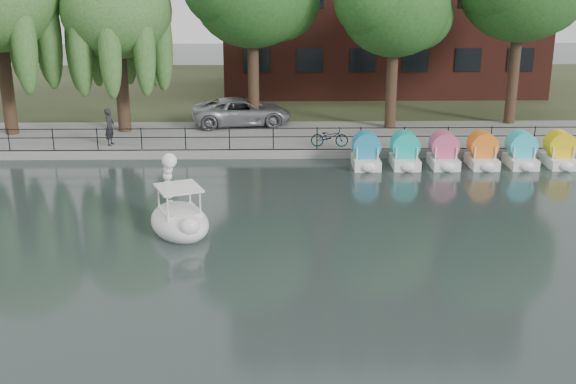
{
  "coord_description": "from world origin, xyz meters",
  "views": [
    {
      "loc": [
        0.07,
        -18.8,
        8.69
      ],
      "look_at": [
        0.5,
        4.0,
        1.3
      ],
      "focal_mm": 45.0,
      "sensor_mm": 36.0,
      "label": 1
    }
  ],
  "objects_px": {
    "bicycle": "(330,136)",
    "pedestrian": "(109,124)",
    "swan_boat": "(179,216)",
    "minivan": "(242,110)"
  },
  "relations": [
    {
      "from": "bicycle",
      "to": "pedestrian",
      "type": "relative_size",
      "value": 0.87
    },
    {
      "from": "swan_boat",
      "to": "pedestrian",
      "type": "bearing_deg",
      "value": 90.93
    },
    {
      "from": "minivan",
      "to": "swan_boat",
      "type": "distance_m",
      "value": 14.43
    },
    {
      "from": "pedestrian",
      "to": "swan_boat",
      "type": "distance_m",
      "value": 11.18
    },
    {
      "from": "bicycle",
      "to": "swan_boat",
      "type": "relative_size",
      "value": 0.51
    },
    {
      "from": "bicycle",
      "to": "swan_boat",
      "type": "distance_m",
      "value": 11.32
    },
    {
      "from": "minivan",
      "to": "pedestrian",
      "type": "bearing_deg",
      "value": 115.09
    },
    {
      "from": "minivan",
      "to": "swan_boat",
      "type": "height_order",
      "value": "swan_boat"
    },
    {
      "from": "minivan",
      "to": "swan_boat",
      "type": "xyz_separation_m",
      "value": [
        -1.5,
        -14.33,
        -0.68
      ]
    },
    {
      "from": "minivan",
      "to": "pedestrian",
      "type": "xyz_separation_m",
      "value": [
        -5.95,
        -4.11,
        0.17
      ]
    }
  ]
}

